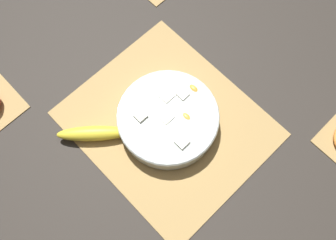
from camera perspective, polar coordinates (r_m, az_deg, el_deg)
The scene contains 4 objects.
ground_plane at distance 1.01m, azimuth 0.00°, elevation -0.56°, with size 6.00×6.00×0.00m, color #2D2823.
bamboo_mat_center at distance 1.01m, azimuth 0.00°, elevation -0.50°, with size 0.48×0.41×0.01m.
fruit_salad_bowl at distance 0.98m, azimuth -0.00°, elevation 0.23°, with size 0.25×0.25×0.06m.
whole_banana at distance 1.00m, azimuth -10.78°, elevation -1.93°, with size 0.15×0.16×0.04m.
Camera 1 is at (0.25, -0.25, 0.95)m, focal length 42.00 mm.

